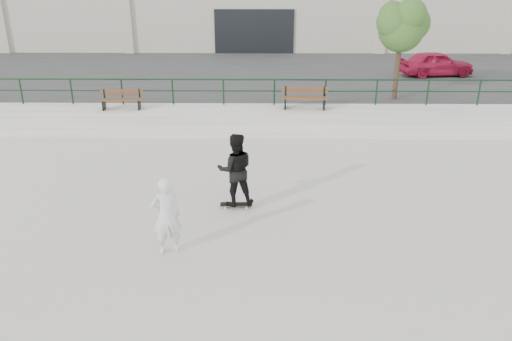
{
  "coord_description": "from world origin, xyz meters",
  "views": [
    {
      "loc": [
        0.52,
        -8.5,
        5.46
      ],
      "look_at": [
        0.39,
        2.0,
        1.23
      ],
      "focal_mm": 35.0,
      "sensor_mm": 36.0,
      "label": 1
    }
  ],
  "objects_px": {
    "bench_left": "(122,100)",
    "tree": "(402,24)",
    "bench_right": "(305,98)",
    "seated_skater": "(166,216)",
    "standing_skater": "(235,170)",
    "skateboard": "(236,205)",
    "red_car": "(436,63)"
  },
  "relations": [
    {
      "from": "bench_left",
      "to": "seated_skater",
      "type": "height_order",
      "value": "seated_skater"
    },
    {
      "from": "skateboard",
      "to": "seated_skater",
      "type": "bearing_deg",
      "value": -122.34
    },
    {
      "from": "tree",
      "to": "standing_skater",
      "type": "relative_size",
      "value": 2.2
    },
    {
      "from": "bench_right",
      "to": "skateboard",
      "type": "height_order",
      "value": "bench_right"
    },
    {
      "from": "tree",
      "to": "skateboard",
      "type": "height_order",
      "value": "tree"
    },
    {
      "from": "bench_right",
      "to": "tree",
      "type": "height_order",
      "value": "tree"
    },
    {
      "from": "tree",
      "to": "seated_skater",
      "type": "distance_m",
      "value": 13.85
    },
    {
      "from": "tree",
      "to": "bench_right",
      "type": "bearing_deg",
      "value": -157.36
    },
    {
      "from": "bench_right",
      "to": "bench_left",
      "type": "bearing_deg",
      "value": -174.62
    },
    {
      "from": "tree",
      "to": "red_car",
      "type": "bearing_deg",
      "value": 56.58
    },
    {
      "from": "tree",
      "to": "red_car",
      "type": "xyz_separation_m",
      "value": [
        3.21,
        4.86,
        -2.37
      ]
    },
    {
      "from": "tree",
      "to": "red_car",
      "type": "height_order",
      "value": "tree"
    },
    {
      "from": "skateboard",
      "to": "standing_skater",
      "type": "height_order",
      "value": "standing_skater"
    },
    {
      "from": "bench_left",
      "to": "bench_right",
      "type": "relative_size",
      "value": 0.9
    },
    {
      "from": "bench_left",
      "to": "bench_right",
      "type": "height_order",
      "value": "bench_right"
    },
    {
      "from": "bench_left",
      "to": "tree",
      "type": "distance_m",
      "value": 11.33
    },
    {
      "from": "bench_right",
      "to": "seated_skater",
      "type": "relative_size",
      "value": 1.08
    },
    {
      "from": "tree",
      "to": "standing_skater",
      "type": "height_order",
      "value": "tree"
    },
    {
      "from": "red_car",
      "to": "seated_skater",
      "type": "distance_m",
      "value": 19.42
    },
    {
      "from": "skateboard",
      "to": "seated_skater",
      "type": "height_order",
      "value": "seated_skater"
    },
    {
      "from": "standing_skater",
      "to": "bench_left",
      "type": "bearing_deg",
      "value": -65.33
    },
    {
      "from": "seated_skater",
      "to": "standing_skater",
      "type": "bearing_deg",
      "value": -141.52
    },
    {
      "from": "tree",
      "to": "skateboard",
      "type": "relative_size",
      "value": 5.09
    },
    {
      "from": "tree",
      "to": "red_car",
      "type": "distance_m",
      "value": 6.28
    },
    {
      "from": "tree",
      "to": "skateboard",
      "type": "bearing_deg",
      "value": -123.53
    },
    {
      "from": "bench_left",
      "to": "tree",
      "type": "relative_size",
      "value": 0.41
    },
    {
      "from": "skateboard",
      "to": "red_car",
      "type": "bearing_deg",
      "value": 55.68
    },
    {
      "from": "skateboard",
      "to": "seated_skater",
      "type": "relative_size",
      "value": 0.47
    },
    {
      "from": "bench_right",
      "to": "tree",
      "type": "bearing_deg",
      "value": 26.53
    },
    {
      "from": "bench_right",
      "to": "skateboard",
      "type": "distance_m",
      "value": 8.02
    },
    {
      "from": "seated_skater",
      "to": "tree",
      "type": "bearing_deg",
      "value": -143.17
    },
    {
      "from": "bench_right",
      "to": "seated_skater",
      "type": "distance_m",
      "value": 10.4
    }
  ]
}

